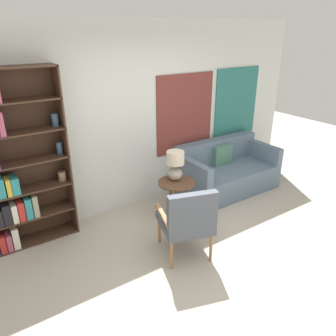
{
  "coord_description": "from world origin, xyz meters",
  "views": [
    {
      "loc": [
        -2.06,
        -2.11,
        2.55
      ],
      "look_at": [
        0.1,
        1.12,
        0.9
      ],
      "focal_mm": 35.0,
      "sensor_mm": 36.0,
      "label": 1
    }
  ],
  "objects_px": {
    "bookshelf": "(9,168)",
    "table_lamp": "(175,164)",
    "side_table": "(176,186)",
    "couch": "(226,172)",
    "armchair": "(188,219)"
  },
  "relations": [
    {
      "from": "bookshelf",
      "to": "table_lamp",
      "type": "xyz_separation_m",
      "value": [
        2.02,
        -0.51,
        -0.23
      ]
    },
    {
      "from": "table_lamp",
      "to": "side_table",
      "type": "bearing_deg",
      "value": -112.11
    },
    {
      "from": "side_table",
      "to": "couch",
      "type": "bearing_deg",
      "value": 14.1
    },
    {
      "from": "armchair",
      "to": "table_lamp",
      "type": "distance_m",
      "value": 1.02
    },
    {
      "from": "armchair",
      "to": "couch",
      "type": "xyz_separation_m",
      "value": [
        1.66,
        1.13,
        -0.23
      ]
    },
    {
      "from": "couch",
      "to": "table_lamp",
      "type": "bearing_deg",
      "value": -168.6
    },
    {
      "from": "armchair",
      "to": "side_table",
      "type": "height_order",
      "value": "armchair"
    },
    {
      "from": "armchair",
      "to": "table_lamp",
      "type": "bearing_deg",
      "value": 63.72
    },
    {
      "from": "bookshelf",
      "to": "armchair",
      "type": "xyz_separation_m",
      "value": [
        1.58,
        -1.39,
        -0.51
      ]
    },
    {
      "from": "armchair",
      "to": "side_table",
      "type": "relative_size",
      "value": 1.6
    },
    {
      "from": "armchair",
      "to": "couch",
      "type": "bearing_deg",
      "value": 34.19
    },
    {
      "from": "bookshelf",
      "to": "couch",
      "type": "xyz_separation_m",
      "value": [
        3.24,
        -0.26,
        -0.74
      ]
    },
    {
      "from": "table_lamp",
      "to": "armchair",
      "type": "bearing_deg",
      "value": -116.28
    },
    {
      "from": "couch",
      "to": "table_lamp",
      "type": "distance_m",
      "value": 1.35
    },
    {
      "from": "couch",
      "to": "table_lamp",
      "type": "relative_size",
      "value": 3.88
    }
  ]
}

